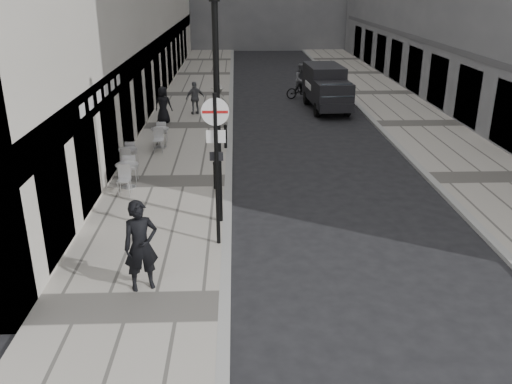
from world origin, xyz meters
TOP-DOWN VIEW (x-y plane):
  - sidewalk at (-2.00, 18.00)m, footprint 4.00×60.00m
  - far_sidewalk at (9.00, 18.00)m, footprint 4.00×60.00m
  - walking_man at (-1.79, 3.47)m, footprint 0.88×0.74m
  - sign_post at (-0.20, 5.61)m, footprint 0.67×0.10m
  - lamppost at (-0.20, 7.02)m, footprint 0.28×0.28m
  - bollard_near at (-0.15, 14.19)m, footprint 0.12×0.12m
  - bollard_far at (-0.41, 9.56)m, footprint 0.12×0.12m
  - panel_van at (5.10, 21.66)m, footprint 2.05×4.91m
  - cyclist at (4.13, 24.66)m, footprint 1.99×1.21m
  - pedestrian_a at (-1.78, 20.29)m, footprint 1.05×0.74m
  - pedestrian_b at (-0.60, 19.39)m, footprint 1.14×0.72m
  - pedestrian_c at (-3.17, 18.58)m, footprint 0.94×0.71m
  - cafe_table_near at (-3.60, 11.70)m, footprint 0.68×1.54m
  - cafe_table_mid at (-3.27, 9.77)m, footprint 0.74×1.68m
  - cafe_table_far at (-2.80, 14.39)m, footprint 0.73×1.65m

SIDE VIEW (x-z plane):
  - sidewalk at x=-2.00m, z-range 0.00..0.12m
  - far_sidewalk at x=9.00m, z-range 0.00..0.12m
  - bollard_far at x=-0.41m, z-range 0.12..0.99m
  - cafe_table_near at x=-3.60m, z-range 0.13..1.01m
  - bollard_near at x=-0.15m, z-range 0.12..1.03m
  - cafe_table_far at x=-2.80m, z-range 0.13..1.06m
  - cafe_table_mid at x=-3.27m, z-range 0.13..1.08m
  - cyclist at x=4.13m, z-range -0.22..1.80m
  - pedestrian_a at x=-1.78m, z-range 0.12..1.77m
  - pedestrian_b at x=-0.60m, z-range 0.12..1.81m
  - pedestrian_c at x=-3.17m, z-range 0.12..1.83m
  - walking_man at x=-1.79m, z-range 0.12..2.18m
  - panel_van at x=5.10m, z-range 0.14..2.41m
  - sign_post at x=-0.20m, z-range 0.67..4.57m
  - lamppost at x=-0.20m, z-range 0.47..6.70m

